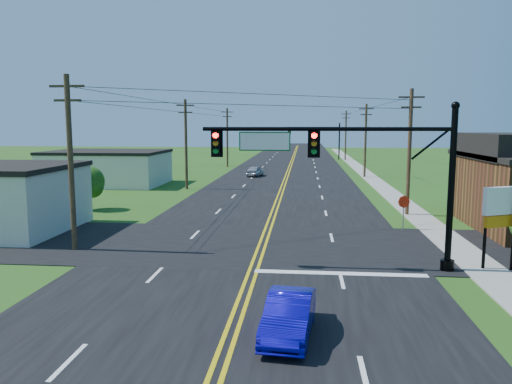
# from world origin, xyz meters

# --- Properties ---
(ground) EXTENTS (260.00, 260.00, 0.00)m
(ground) POSITION_xyz_m (0.00, 0.00, 0.00)
(ground) COLOR #254714
(ground) RESTS_ON ground
(road_main) EXTENTS (16.00, 220.00, 0.04)m
(road_main) POSITION_xyz_m (0.00, 50.00, 0.02)
(road_main) COLOR black
(road_main) RESTS_ON ground
(road_cross) EXTENTS (70.00, 10.00, 0.04)m
(road_cross) POSITION_xyz_m (0.00, 12.00, 0.02)
(road_cross) COLOR black
(road_cross) RESTS_ON ground
(sidewalk) EXTENTS (2.00, 160.00, 0.08)m
(sidewalk) POSITION_xyz_m (10.50, 40.00, 0.04)
(sidewalk) COLOR gray
(sidewalk) RESTS_ON ground
(signal_mast_main) EXTENTS (11.30, 0.60, 7.48)m
(signal_mast_main) POSITION_xyz_m (4.34, 8.00, 4.75)
(signal_mast_main) COLOR black
(signal_mast_main) RESTS_ON ground
(signal_mast_far) EXTENTS (10.98, 0.60, 7.48)m
(signal_mast_far) POSITION_xyz_m (4.44, 80.00, 4.55)
(signal_mast_far) COLOR black
(signal_mast_far) RESTS_ON ground
(cream_bldg_far) EXTENTS (12.20, 9.20, 3.70)m
(cream_bldg_far) POSITION_xyz_m (-19.00, 38.00, 1.86)
(cream_bldg_far) COLOR beige
(cream_bldg_far) RESTS_ON ground
(utility_pole_left_a) EXTENTS (1.80, 0.28, 9.00)m
(utility_pole_left_a) POSITION_xyz_m (-9.50, 10.00, 4.72)
(utility_pole_left_a) COLOR #332317
(utility_pole_left_a) RESTS_ON ground
(utility_pole_left_b) EXTENTS (1.80, 0.28, 9.00)m
(utility_pole_left_b) POSITION_xyz_m (-9.50, 35.00, 4.72)
(utility_pole_left_b) COLOR #332317
(utility_pole_left_b) RESTS_ON ground
(utility_pole_left_c) EXTENTS (1.80, 0.28, 9.00)m
(utility_pole_left_c) POSITION_xyz_m (-9.50, 62.00, 4.72)
(utility_pole_left_c) COLOR #332317
(utility_pole_left_c) RESTS_ON ground
(utility_pole_right_a) EXTENTS (1.80, 0.28, 9.00)m
(utility_pole_right_a) POSITION_xyz_m (9.80, 22.00, 4.72)
(utility_pole_right_a) COLOR #332317
(utility_pole_right_a) RESTS_ON ground
(utility_pole_right_b) EXTENTS (1.80, 0.28, 9.00)m
(utility_pole_right_b) POSITION_xyz_m (9.80, 48.00, 4.72)
(utility_pole_right_b) COLOR #332317
(utility_pole_right_b) RESTS_ON ground
(utility_pole_right_c) EXTENTS (1.80, 0.28, 9.00)m
(utility_pole_right_c) POSITION_xyz_m (9.80, 78.00, 4.72)
(utility_pole_right_c) COLOR #332317
(utility_pole_right_c) RESTS_ON ground
(tree_right_back) EXTENTS (3.00, 3.00, 4.10)m
(tree_right_back) POSITION_xyz_m (16.00, 26.00, 2.60)
(tree_right_back) COLOR #332317
(tree_right_back) RESTS_ON ground
(tree_left) EXTENTS (2.40, 2.40, 3.37)m
(tree_left) POSITION_xyz_m (-14.00, 22.00, 2.16)
(tree_left) COLOR #332317
(tree_left) RESTS_ON ground
(blue_car) EXTENTS (1.73, 4.02, 1.29)m
(blue_car) POSITION_xyz_m (1.98, 0.37, 0.64)
(blue_car) COLOR #0E07A7
(blue_car) RESTS_ON ground
(distant_car) EXTENTS (2.16, 4.07, 1.32)m
(distant_car) POSITION_xyz_m (-3.81, 47.96, 0.66)
(distant_car) COLOR #B3B2B7
(distant_car) RESTS_ON ground
(stop_sign) EXTENTS (0.76, 0.25, 2.18)m
(stop_sign) POSITION_xyz_m (8.50, 16.60, 1.57)
(stop_sign) COLOR slate
(stop_sign) RESTS_ON ground
(pylon_sign) EXTENTS (1.78, 1.00, 3.77)m
(pylon_sign) POSITION_xyz_m (11.07, 8.32, 2.76)
(pylon_sign) COLOR black
(pylon_sign) RESTS_ON ground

